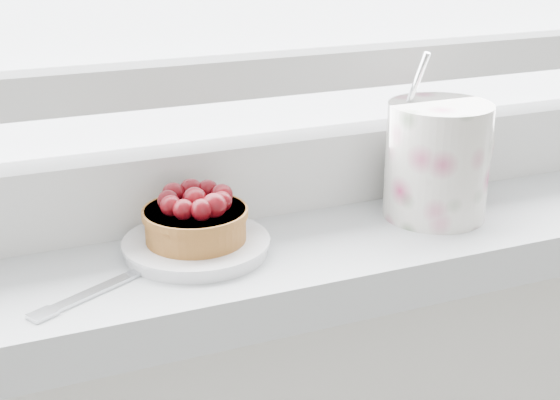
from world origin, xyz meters
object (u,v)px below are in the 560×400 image
floral_mug (440,157)px  fork (131,275)px  raspberry_tart (196,217)px  saucer (196,246)px

floral_mug → fork: size_ratio=0.90×
floral_mug → fork: bearing=-176.1°
raspberry_tart → fork: size_ratio=0.51×
saucer → floral_mug: size_ratio=0.80×
floral_mug → saucer: bearing=178.9°
fork → floral_mug: bearing=3.9°
floral_mug → raspberry_tart: bearing=178.8°
saucer → fork: (-0.06, -0.02, -0.00)m
floral_mug → fork: 0.30m
raspberry_tart → fork: bearing=-157.9°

